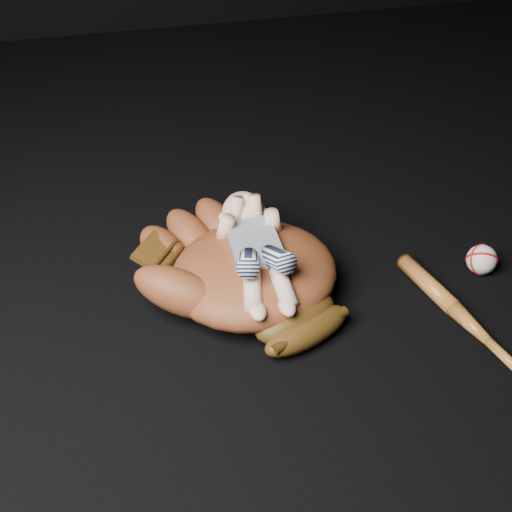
# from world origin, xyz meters

# --- Properties ---
(baseball_glove) EXTENTS (0.64, 0.68, 0.17)m
(baseball_glove) POSITION_xyz_m (-0.15, 0.11, 0.08)
(baseball_glove) COLOR #642C15
(baseball_glove) RESTS_ON ground
(newborn_baby) EXTENTS (0.19, 0.38, 0.15)m
(newborn_baby) POSITION_xyz_m (-0.15, 0.10, 0.14)
(newborn_baby) COLOR beige
(newborn_baby) RESTS_ON baseball_glove
(baseball_bat) EXTENTS (0.11, 0.41, 0.04)m
(baseball_bat) POSITION_xyz_m (0.26, -0.09, 0.02)
(baseball_bat) COLOR #B26222
(baseball_bat) RESTS_ON ground
(baseball) EXTENTS (0.08, 0.08, 0.07)m
(baseball) POSITION_xyz_m (0.39, 0.05, 0.04)
(baseball) COLOR white
(baseball) RESTS_ON ground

